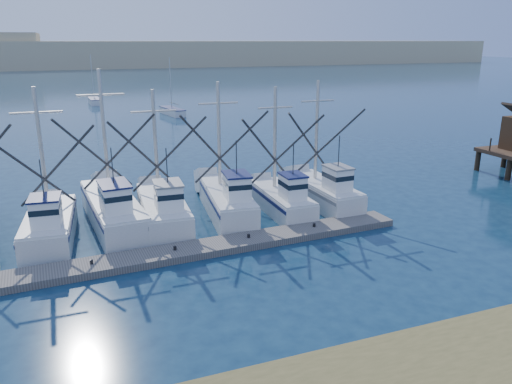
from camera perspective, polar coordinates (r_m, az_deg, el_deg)
ground at (r=23.21m, az=16.29°, el=-10.40°), size 500.00×500.00×0.00m
floating_dock at (r=25.26m, az=-11.42°, el=-7.26°), size 27.61×3.28×0.37m
dune_ridge at (r=226.60m, az=-18.19°, el=14.80°), size 360.00×60.00×10.00m
trawler_fleet at (r=29.38m, az=-15.64°, el=-2.42°), size 26.48×9.33×9.39m
sailboat_near at (r=74.18m, az=-9.54°, el=9.07°), size 2.67×6.66×8.10m
sailboat_far at (r=90.04m, az=-17.96°, el=9.85°), size 1.89×5.80×8.10m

